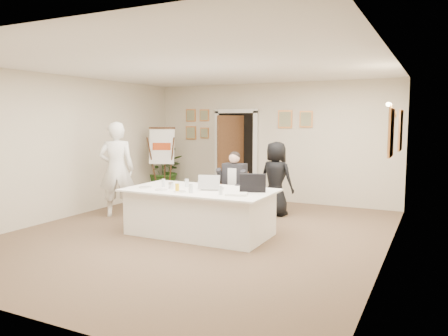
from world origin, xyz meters
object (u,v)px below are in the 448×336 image
seated_man (234,187)px  steel_jug (171,186)px  flip_chart (163,167)px  laptop (213,181)px  potted_palm (165,170)px  paper_stack (237,194)px  standing_woman (276,179)px  laptop_bag (253,183)px  conference_table (200,212)px  standing_man (117,169)px  oj_glass (177,188)px

seated_man → steel_jug: bearing=-102.6°
steel_jug → flip_chart: bearing=126.7°
seated_man → laptop: (0.06, -0.95, 0.23)m
seated_man → potted_palm: 3.64m
laptop → paper_stack: bearing=-47.9°
standing_woman → laptop_bag: size_ratio=3.58×
standing_woman → steel_jug: standing_woman is taller
potted_palm → laptop: bearing=-45.2°
conference_table → paper_stack: 0.92m
conference_table → flip_chart: bearing=134.6°
laptop_bag → flip_chart: bearing=126.6°
standing_man → seated_man: bearing=156.2°
seated_man → laptop: seated_man is taller
oj_glass → standing_man: bearing=156.1°
potted_palm → oj_glass: bearing=-53.2°
standing_man → standing_woman: size_ratio=1.27×
conference_table → standing_man: bearing=167.0°
flip_chart → laptop: 3.54m
standing_woman → laptop: bearing=88.5°
standing_man → potted_palm: (-0.63, 2.63, -0.31)m
oj_glass → paper_stack: bearing=7.5°
standing_man → potted_palm: standing_man is taller
conference_table → oj_glass: bearing=-118.4°
seated_man → laptop_bag: 1.20m
paper_stack → laptop: bearing=150.9°
conference_table → standing_woman: 2.14m
paper_stack → oj_glass: oj_glass is taller
flip_chart → seated_man: bearing=-28.9°
conference_table → laptop: bearing=22.7°
conference_table → flip_chart: size_ratio=1.45×
seated_man → standing_man: standing_man is taller
paper_stack → oj_glass: bearing=-172.5°
seated_man → steel_jug: 1.37m
standing_woman → seated_man: bearing=74.1°
conference_table → steel_jug: 0.66m
flip_chart → standing_woman: size_ratio=1.15×
seated_man → paper_stack: size_ratio=4.16×
laptop_bag → paper_stack: bearing=-124.1°
flip_chart → steel_jug: bearing=-53.3°
seated_man → standing_man: size_ratio=0.72×
potted_palm → laptop_bag: potted_palm is taller
potted_palm → steel_jug: 4.09m
oj_glass → steel_jug: bearing=141.9°
conference_table → laptop: 0.57m
standing_man → steel_jug: (1.74, -0.69, -0.12)m
conference_table → paper_stack: size_ratio=7.63×
steel_jug → conference_table: bearing=21.6°
laptop → steel_jug: laptop is taller
seated_man → standing_woman: size_ratio=0.91×
laptop → potted_palm: bearing=115.9°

